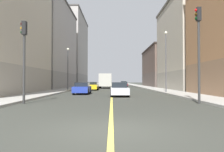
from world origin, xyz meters
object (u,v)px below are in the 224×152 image
object	(u,v)px
car_yellow	(92,86)
car_silver	(119,89)
car_blue	(82,88)
building_right_midblock	(44,46)
traffic_light_right_near	(24,50)
street_lamp_left_near	(166,55)
building_left_mid	(196,46)
car_white	(109,84)
building_left_far	(166,68)
traffic_light_left_near	(198,42)
street_lamp_right_near	(68,64)
car_black	(108,84)
car_maroon	(124,84)
car_teal	(123,84)
box_truck	(105,80)
building_right_distant	(69,51)

from	to	relation	value
car_yellow	car_silver	size ratio (longest dim) A/B	0.94
car_blue	car_silver	bearing A→B (deg)	-39.11
building_right_midblock	traffic_light_right_near	bearing A→B (deg)	-75.61
street_lamp_left_near	car_yellow	bearing A→B (deg)	139.68
building_left_mid	car_white	world-z (taller)	building_left_mid
building_left_mid	building_left_far	bearing A→B (deg)	90.00
street_lamp_left_near	car_yellow	xyz separation A→B (m)	(-9.93, 8.43, -4.05)
traffic_light_left_near	street_lamp_right_near	distance (m)	23.80
building_left_mid	car_black	distance (m)	32.07
car_yellow	car_silver	xyz separation A→B (m)	(3.88, -14.21, 0.00)
street_lamp_right_near	car_white	world-z (taller)	street_lamp_right_near
traffic_light_left_near	traffic_light_right_near	xyz separation A→B (m)	(-11.59, 0.00, -0.54)
building_left_far	street_lamp_right_near	size ratio (longest dim) A/B	3.28
street_lamp_right_near	car_maroon	bearing A→B (deg)	68.13
car_teal	box_truck	size ratio (longest dim) A/B	0.60
street_lamp_right_near	car_teal	bearing A→B (deg)	72.51
street_lamp_right_near	car_yellow	bearing A→B (deg)	24.79
car_teal	car_blue	bearing A→B (deg)	-99.30
building_left_mid	car_black	xyz separation A→B (m)	(-15.29, 27.36, -6.79)
car_blue	street_lamp_right_near	bearing A→B (deg)	110.45
building_right_distant	building_left_mid	bearing A→B (deg)	-52.28
building_right_distant	car_maroon	size ratio (longest dim) A/B	6.12
car_white	box_truck	distance (m)	26.29
building_right_midblock	box_truck	distance (m)	14.82
street_lamp_left_near	car_white	distance (m)	45.50
building_left_mid	car_silver	xyz separation A→B (m)	(-13.43, -15.45, -6.73)
building_left_mid	car_black	size ratio (longest dim) A/B	3.79
traffic_light_left_near	car_blue	size ratio (longest dim) A/B	1.60
building_left_far	car_maroon	xyz separation A→B (m)	(-10.89, 0.89, -4.37)
car_yellow	car_white	distance (m)	36.27
building_left_mid	street_lamp_left_near	xyz separation A→B (m)	(-7.39, -9.67, -2.69)
street_lamp_left_near	car_teal	world-z (taller)	street_lamp_left_near
traffic_light_right_near	box_truck	distance (m)	32.21
street_lamp_left_near	traffic_light_left_near	bearing A→B (deg)	-94.31
car_blue	car_white	size ratio (longest dim) A/B	0.90
car_yellow	car_silver	world-z (taller)	car_silver
car_black	car_silver	xyz separation A→B (m)	(1.85, -42.81, 0.06)
building_left_far	car_maroon	bearing A→B (deg)	175.32
traffic_light_left_near	street_lamp_right_near	world-z (taller)	street_lamp_right_near
car_maroon	car_black	world-z (taller)	car_maroon
building_left_far	traffic_light_left_near	world-z (taller)	building_left_far
building_left_mid	street_lamp_left_near	bearing A→B (deg)	-127.38
building_right_distant	building_right_midblock	bearing A→B (deg)	-90.00
building_right_midblock	car_teal	bearing A→B (deg)	48.78
car_teal	building_left_mid	bearing A→B (deg)	-70.11
street_lamp_left_near	car_black	world-z (taller)	street_lamp_left_near
traffic_light_right_near	box_truck	world-z (taller)	traffic_light_right_near
building_left_mid	car_white	size ratio (longest dim) A/B	3.94
box_truck	traffic_light_left_near	bearing A→B (deg)	-77.47
car_blue	box_truck	world-z (taller)	box_truck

